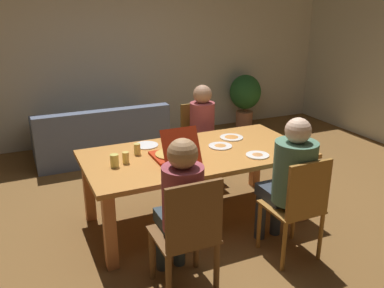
# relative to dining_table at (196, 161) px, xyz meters

# --- Properties ---
(ground_plane) EXTENTS (20.00, 20.00, 0.00)m
(ground_plane) POSITION_rel_dining_table_xyz_m (0.00, 0.00, -0.64)
(ground_plane) COLOR brown
(back_wall) EXTENTS (7.36, 0.12, 2.91)m
(back_wall) POSITION_rel_dining_table_xyz_m (0.00, 2.91, 0.82)
(back_wall) COLOR beige
(back_wall) RESTS_ON ground
(dining_table) EXTENTS (2.16, 1.09, 0.73)m
(dining_table) POSITION_rel_dining_table_xyz_m (0.00, 0.00, 0.00)
(dining_table) COLOR #BD7834
(dining_table) RESTS_ON ground
(chair_0) EXTENTS (0.45, 0.43, 0.97)m
(chair_0) POSITION_rel_dining_table_xyz_m (-0.52, -0.99, -0.13)
(chair_0) COLOR brown
(chair_0) RESTS_ON ground
(person_0) EXTENTS (0.31, 0.48, 1.22)m
(person_0) POSITION_rel_dining_table_xyz_m (-0.52, -0.85, 0.09)
(person_0) COLOR #313E44
(person_0) RESTS_ON ground
(chair_1) EXTENTS (0.43, 0.42, 0.94)m
(chair_1) POSITION_rel_dining_table_xyz_m (0.49, -0.98, -0.10)
(chair_1) COLOR #9D6829
(chair_1) RESTS_ON ground
(person_1) EXTENTS (0.35, 0.54, 1.25)m
(person_1) POSITION_rel_dining_table_xyz_m (0.49, -0.83, 0.10)
(person_1) COLOR #303742
(person_1) RESTS_ON ground
(chair_2) EXTENTS (0.41, 0.42, 0.93)m
(chair_2) POSITION_rel_dining_table_xyz_m (0.49, 0.96, -0.15)
(chair_2) COLOR brown
(chair_2) RESTS_ON ground
(person_2) EXTENTS (0.30, 0.50, 1.19)m
(person_2) POSITION_rel_dining_table_xyz_m (0.49, 0.82, 0.06)
(person_2) COLOR #41353A
(person_2) RESTS_ON ground
(pizza_box_0) EXTENTS (0.34, 0.49, 0.34)m
(pizza_box_0) POSITION_rel_dining_table_xyz_m (-0.27, -0.07, 0.14)
(pizza_box_0) COLOR #B32A10
(pizza_box_0) RESTS_ON dining_table
(plate_0) EXTENTS (0.25, 0.25, 0.03)m
(plate_0) POSITION_rel_dining_table_xyz_m (0.52, 0.23, 0.10)
(plate_0) COLOR white
(plate_0) RESTS_ON dining_table
(plate_1) EXTENTS (0.25, 0.25, 0.01)m
(plate_1) POSITION_rel_dining_table_xyz_m (-0.39, 0.37, 0.10)
(plate_1) COLOR white
(plate_1) RESTS_ON dining_table
(plate_2) EXTENTS (0.22, 0.22, 0.03)m
(plate_2) POSITION_rel_dining_table_xyz_m (0.49, -0.33, 0.10)
(plate_2) COLOR white
(plate_2) RESTS_ON dining_table
(plate_3) EXTENTS (0.24, 0.24, 0.03)m
(plate_3) POSITION_rel_dining_table_xyz_m (0.29, 0.04, 0.10)
(plate_3) COLOR white
(plate_3) RESTS_ON dining_table
(drinking_glass_0) EXTENTS (0.08, 0.08, 0.12)m
(drinking_glass_0) POSITION_rel_dining_table_xyz_m (-0.81, -0.04, 0.15)
(drinking_glass_0) COLOR #DCCD60
(drinking_glass_0) RESTS_ON dining_table
(drinking_glass_1) EXTENTS (0.06, 0.06, 0.11)m
(drinking_glass_1) POSITION_rel_dining_table_xyz_m (-0.54, 0.17, 0.15)
(drinking_glass_1) COLOR #D9C361
(drinking_glass_1) RESTS_ON dining_table
(drinking_glass_2) EXTENTS (0.06, 0.06, 0.11)m
(drinking_glass_2) POSITION_rel_dining_table_xyz_m (-0.70, 0.01, 0.15)
(drinking_glass_2) COLOR #E7C961
(drinking_glass_2) RESTS_ON dining_table
(couch) EXTENTS (1.80, 0.87, 0.75)m
(couch) POSITION_rel_dining_table_xyz_m (-0.49, 2.15, -0.37)
(couch) COLOR slate
(couch) RESTS_ON ground
(potted_plant) EXTENTS (0.53, 0.53, 0.91)m
(potted_plant) POSITION_rel_dining_table_xyz_m (2.11, 2.56, -0.07)
(potted_plant) COLOR #BC7451
(potted_plant) RESTS_ON ground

